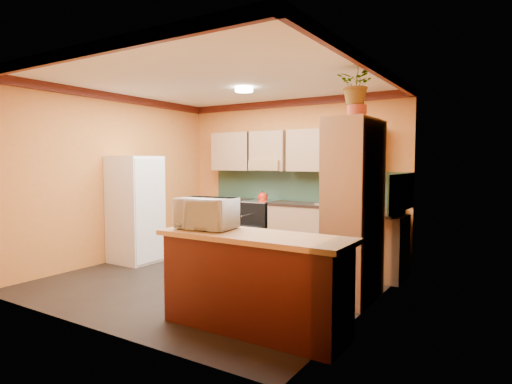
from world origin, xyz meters
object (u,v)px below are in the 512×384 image
Objects in this scene: base_cabinets_back at (290,230)px; stove at (259,226)px; fridge at (135,209)px; breakfast_bar at (254,285)px; pantry at (354,210)px; microwave at (206,213)px.

stove reaches higher than base_cabinets_back.
stove is at bearing 53.55° from fridge.
stove is at bearing 120.88° from breakfast_bar.
base_cabinets_back is at bearing 111.61° from breakfast_bar.
pantry is 3.70× the size of microwave.
base_cabinets_back is 6.43× the size of microwave.
fridge is 0.81× the size of pantry.
base_cabinets_back is 3.23m from microwave.
base_cabinets_back is at bearing 0.00° from stove.
stove is 0.43× the size of pantry.
stove is 3.61m from breakfast_bar.
base_cabinets_back and breakfast_bar have the same top height.
microwave is (1.28, -3.09, 0.63)m from stove.
base_cabinets_back is at bearing 94.91° from microwave.
base_cabinets_back is at bearing 42.24° from fridge.
fridge is (-1.27, -1.72, 0.39)m from stove.
stove is at bearing 144.23° from pantry.
fridge is at bearing -126.45° from stove.
base_cabinets_back is 2.03× the size of breakfast_bar.
microwave is at bearing 180.00° from breakfast_bar.
fridge is at bearing -179.25° from pantry.
breakfast_bar is (1.85, -3.09, -0.02)m from stove.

